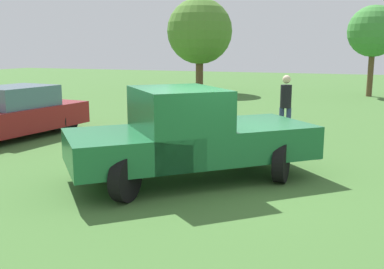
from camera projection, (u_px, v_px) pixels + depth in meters
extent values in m
plane|color=#3D662D|center=(207.00, 183.00, 8.55)|extent=(80.00, 80.00, 0.00)
cylinder|color=black|center=(241.00, 145.00, 10.09)|extent=(0.80, 0.22, 0.80)
cylinder|color=black|center=(281.00, 162.00, 8.57)|extent=(0.80, 0.22, 0.80)
cylinder|color=black|center=(107.00, 157.00, 9.00)|extent=(0.80, 0.22, 0.80)
cylinder|color=black|center=(125.00, 179.00, 7.49)|extent=(0.80, 0.22, 0.80)
cube|color=#1E6638|center=(256.00, 137.00, 9.23)|extent=(2.73, 2.73, 0.64)
cube|color=#1E6638|center=(178.00, 124.00, 8.55)|extent=(2.47, 2.45, 1.40)
cube|color=slate|center=(178.00, 102.00, 8.46)|extent=(2.20, 2.18, 0.48)
cube|color=#1E6638|center=(130.00, 149.00, 8.28)|extent=(2.99, 3.01, 0.60)
cube|color=silver|center=(292.00, 146.00, 9.60)|extent=(1.46, 1.36, 0.16)
cylinder|color=black|center=(69.00, 121.00, 13.86)|extent=(0.67, 0.20, 0.67)
cylinder|color=black|center=(33.00, 117.00, 14.57)|extent=(0.67, 0.20, 0.67)
cube|color=maroon|center=(11.00, 119.00, 12.83)|extent=(4.85, 2.31, 0.68)
cube|color=slate|center=(16.00, 97.00, 12.91)|extent=(2.22, 1.81, 0.60)
cylinder|color=navy|center=(288.00, 123.00, 12.86)|extent=(0.14, 0.14, 0.88)
cylinder|color=navy|center=(281.00, 122.00, 12.92)|extent=(0.14, 0.14, 0.88)
cylinder|color=black|center=(286.00, 96.00, 12.75)|extent=(0.35, 0.35, 0.66)
sphere|color=beige|center=(287.00, 79.00, 12.65)|extent=(0.24, 0.24, 0.24)
cylinder|color=brown|center=(371.00, 72.00, 23.85)|extent=(0.30, 0.30, 2.65)
sphere|color=#3D8438|center=(374.00, 31.00, 23.45)|extent=(2.70, 2.70, 2.70)
cylinder|color=brown|center=(199.00, 72.00, 26.07)|extent=(0.43, 0.43, 2.41)
sphere|color=#4C7A2D|center=(200.00, 31.00, 25.63)|extent=(3.77, 3.77, 3.77)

